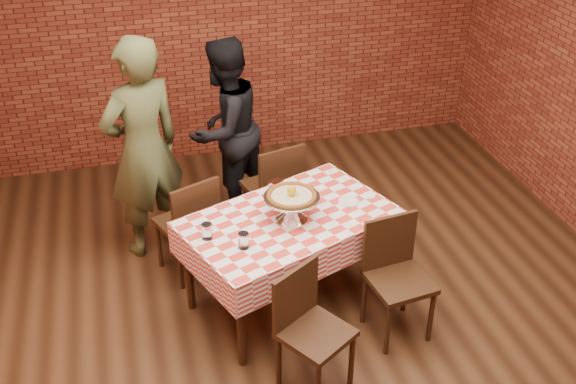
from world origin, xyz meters
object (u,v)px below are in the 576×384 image
object	(u,v)px
chair_near_left	(316,336)
condiment_caddy	(276,188)
pizza	(292,196)
chair_far_left	(187,224)
chair_far_right	(272,187)
diner_black	(225,129)
table	(289,260)
diner_olive	(143,150)
water_glass_left	(244,241)
chair_near_right	(400,283)
pizza_stand	(292,208)
water_glass_right	(207,231)

from	to	relation	value
chair_near_left	condiment_caddy	bearing A→B (deg)	55.89
pizza	chair_far_left	bearing A→B (deg)	139.44
chair_near_left	chair_far_right	bearing A→B (deg)	52.94
chair_near_left	diner_black	xyz separation A→B (m)	(-0.15, 2.28, 0.38)
table	chair_far_left	bearing A→B (deg)	139.86
chair_near_left	diner_olive	distance (m)	2.10
water_glass_left	table	bearing A→B (deg)	36.10
table	chair_near_right	distance (m)	0.85
water_glass_left	condiment_caddy	size ratio (longest dim) A/B	0.89
diner_black	condiment_caddy	bearing A→B (deg)	60.00
pizza_stand	water_glass_right	size ratio (longest dim) A/B	3.55
chair_near_right	diner_olive	bearing A→B (deg)	128.98
water_glass_left	diner_olive	world-z (taller)	diner_olive
table	diner_olive	xyz separation A→B (m)	(-0.93, 0.97, 0.55)
water_glass_left	condiment_caddy	xyz separation A→B (m)	(0.36, 0.58, 0.01)
water_glass_right	diner_black	size ratio (longest dim) A/B	0.07
water_glass_right	chair_near_left	world-z (taller)	water_glass_right
chair_near_left	pizza_stand	bearing A→B (deg)	52.99
table	water_glass_right	bearing A→B (deg)	-169.72
chair_far_right	diner_olive	bearing A→B (deg)	-16.89
water_glass_left	water_glass_right	size ratio (longest dim) A/B	1.00
chair_far_right	table	bearing A→B (deg)	69.68
pizza_stand	chair_near_right	world-z (taller)	pizza_stand
condiment_caddy	pizza	bearing A→B (deg)	-107.66
pizza_stand	diner_olive	bearing A→B (deg)	133.48
water_glass_left	chair_near_left	distance (m)	0.78
water_glass_right	chair_near_left	bearing A→B (deg)	-54.62
pizza_stand	water_glass_right	distance (m)	0.62
diner_olive	diner_black	bearing A→B (deg)	-175.20
water_glass_right	diner_olive	xyz separation A→B (m)	(-0.33, 1.08, 0.11)
pizza_stand	diner_black	distance (m)	1.45
chair_near_right	chair_far_right	distance (m)	1.56
chair_far_left	diner_black	distance (m)	1.03
pizza	water_glass_left	xyz separation A→B (m)	(-0.40, -0.26, -0.13)
condiment_caddy	chair_near_left	distance (m)	1.24
diner_black	diner_olive	bearing A→B (deg)	-8.56
chair_far_left	chair_near_left	bearing A→B (deg)	90.90
chair_near_right	chair_far_right	bearing A→B (deg)	103.45
table	chair_near_right	size ratio (longest dim) A/B	1.64
chair_far_right	diner_olive	size ratio (longest dim) A/B	0.49
condiment_caddy	water_glass_left	bearing A→B (deg)	-145.67
chair_near_left	chair_far_left	distance (m)	1.57
table	chair_near_right	world-z (taller)	chair_near_right
pizza	condiment_caddy	distance (m)	0.35
diner_black	water_glass_right	bearing A→B (deg)	35.79
table	chair_near_left	distance (m)	0.88
water_glass_right	chair_near_left	distance (m)	1.01
pizza_stand	chair_near_left	xyz separation A→B (m)	(-0.07, -0.85, -0.41)
diner_black	chair_near_right	bearing A→B (deg)	74.29
pizza_stand	chair_near_right	distance (m)	0.91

